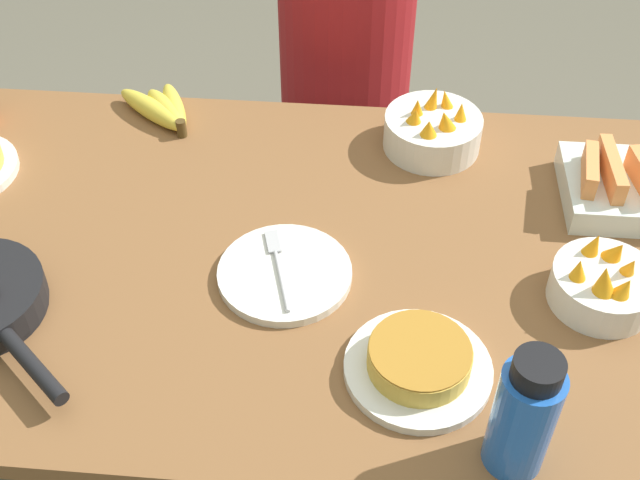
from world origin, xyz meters
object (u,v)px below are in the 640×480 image
fruit_bowl_mango (433,130)px  empty_plate_far_left (285,273)px  water_bottle (524,415)px  person_figure (346,130)px  frittata_plate_side (419,363)px  banana_bunch (163,109)px  fruit_bowl_citrus (603,284)px  melon_tray (639,186)px

fruit_bowl_mango → empty_plate_far_left: bearing=-123.1°
water_bottle → person_figure: 1.17m
frittata_plate_side → water_bottle: (0.13, -0.13, 0.08)m
banana_bunch → fruit_bowl_citrus: (0.81, -0.43, 0.02)m
banana_bunch → frittata_plate_side: 0.79m
banana_bunch → person_figure: person_figure is taller
melon_tray → empty_plate_far_left: 0.66m
frittata_plate_side → person_figure: bearing=99.7°
melon_tray → water_bottle: water_bottle is taller
frittata_plate_side → banana_bunch: bearing=130.7°
frittata_plate_side → person_figure: person_figure is taller
fruit_bowl_mango → water_bottle: (0.10, -0.68, 0.06)m
water_bottle → empty_plate_far_left: bearing=138.3°
empty_plate_far_left → person_figure: size_ratio=0.19×
melon_tray → empty_plate_far_left: (-0.61, -0.24, -0.03)m
melon_tray → banana_bunch: bearing=168.7°
banana_bunch → melon_tray: size_ratio=0.69×
melon_tray → fruit_bowl_mango: fruit_bowl_mango is taller
banana_bunch → empty_plate_far_left: banana_bunch is taller
fruit_bowl_citrus → empty_plate_far_left: bearing=179.2°
fruit_bowl_mango → melon_tray: bearing=-19.5°
empty_plate_far_left → water_bottle: water_bottle is taller
fruit_bowl_mango → fruit_bowl_citrus: size_ratio=1.13×
water_bottle → person_figure: size_ratio=0.18×
frittata_plate_side → fruit_bowl_mango: bearing=87.2°
fruit_bowl_citrus → fruit_bowl_mango: bearing=124.4°
frittata_plate_side → fruit_bowl_mango: fruit_bowl_mango is taller
fruit_bowl_mango → person_figure: size_ratio=0.16×
frittata_plate_side → water_bottle: water_bottle is taller
fruit_bowl_citrus → water_bottle: (-0.16, -0.30, 0.06)m
person_figure → frittata_plate_side: bearing=-80.3°
banana_bunch → water_bottle: water_bottle is taller
fruit_bowl_citrus → banana_bunch: bearing=151.7°
fruit_bowl_citrus → person_figure: 0.94m
melon_tray → frittata_plate_side: bearing=-133.1°
frittata_plate_side → person_figure: 1.00m
melon_tray → frittata_plate_side: size_ratio=1.21×
empty_plate_far_left → fruit_bowl_citrus: 0.51m
banana_bunch → fruit_bowl_citrus: bearing=-28.3°
melon_tray → empty_plate_far_left: bearing=-158.2°
banana_bunch → water_bottle: (0.64, -0.73, 0.08)m
banana_bunch → melon_tray: bearing=-11.3°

